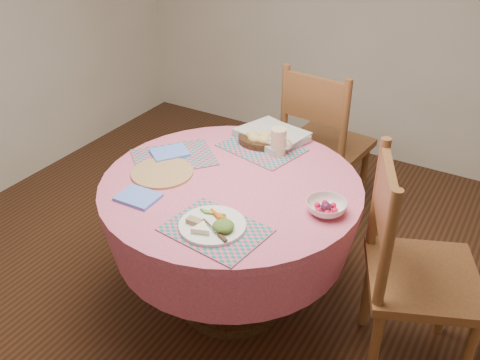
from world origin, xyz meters
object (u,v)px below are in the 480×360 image
object	(u,v)px
dinner_plate	(213,225)
fruit_bowl	(326,207)
dining_table	(231,216)
bread_bowl	(259,139)
wicker_trivet	(162,173)
latte_mug	(279,142)
chair_right	(410,268)
chair_back	(323,142)

from	to	relation	value
dinner_plate	fruit_bowl	bearing A→B (deg)	44.61
dining_table	bread_bowl	bearing A→B (deg)	100.38
dining_table	wicker_trivet	bearing A→B (deg)	-163.34
wicker_trivet	latte_mug	xyz separation A→B (m)	(0.40, 0.46, 0.07)
latte_mug	chair_right	bearing A→B (deg)	-20.14
wicker_trivet	bread_bowl	bearing A→B (deg)	63.00
wicker_trivet	latte_mug	bearing A→B (deg)	49.09
dining_table	latte_mug	distance (m)	0.45
dinner_plate	latte_mug	world-z (taller)	latte_mug
fruit_bowl	dinner_plate	bearing A→B (deg)	-135.39
chair_back	bread_bowl	bearing A→B (deg)	82.55
chair_back	wicker_trivet	bearing A→B (deg)	75.77
dining_table	fruit_bowl	size ratio (longest dim) A/B	5.81
chair_right	chair_back	world-z (taller)	chair_right
dining_table	chair_right	world-z (taller)	chair_right
chair_right	dinner_plate	xyz separation A→B (m)	(-0.73, -0.42, 0.22)
dining_table	wicker_trivet	distance (m)	0.40
dinner_plate	chair_right	bearing A→B (deg)	29.71
bread_bowl	dinner_plate	bearing A→B (deg)	-74.95
latte_mug	fruit_bowl	size ratio (longest dim) A/B	0.66
bread_bowl	latte_mug	size ratio (longest dim) A/B	1.64
dining_table	latte_mug	bearing A→B (deg)	79.42
chair_back	bread_bowl	size ratio (longest dim) A/B	4.54
dining_table	fruit_bowl	distance (m)	0.53
bread_bowl	fruit_bowl	world-z (taller)	bread_bowl
chair_back	wicker_trivet	xyz separation A→B (m)	(-0.39, -1.09, 0.21)
dining_table	wicker_trivet	xyz separation A→B (m)	(-0.33, -0.10, 0.20)
dinner_plate	bread_bowl	world-z (taller)	bread_bowl
wicker_trivet	chair_back	bearing A→B (deg)	70.28
chair_right	dinner_plate	distance (m)	0.87
chair_right	bread_bowl	distance (m)	1.02
chair_back	fruit_bowl	xyz separation A→B (m)	(0.42, -0.99, 0.23)
wicker_trivet	fruit_bowl	bearing A→B (deg)	6.81
dinner_plate	latte_mug	xyz separation A→B (m)	(-0.06, 0.71, 0.05)
chair_right	fruit_bowl	xyz separation A→B (m)	(-0.38, -0.07, 0.22)
chair_right	latte_mug	distance (m)	0.89
chair_right	latte_mug	bearing A→B (deg)	46.99
dining_table	chair_right	distance (m)	0.86
dinner_plate	bread_bowl	xyz separation A→B (m)	(-0.20, 0.75, 0.01)
chair_back	latte_mug	distance (m)	0.69
dinner_plate	chair_back	bearing A→B (deg)	92.87
wicker_trivet	dinner_plate	distance (m)	0.52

